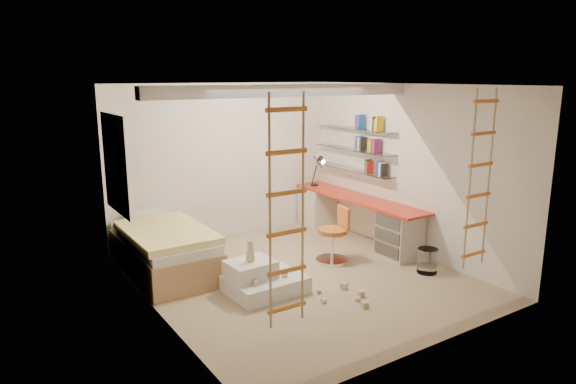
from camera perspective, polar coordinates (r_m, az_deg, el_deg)
floor at (r=7.16m, az=1.33°, el=-9.46°), size 4.50×4.50×0.00m
ceiling_beam at (r=6.88m, az=0.00°, el=11.20°), size 4.00×0.18×0.16m
window_frame at (r=7.28m, az=-18.49°, el=2.95°), size 0.06×1.15×1.35m
window_blind at (r=7.29m, az=-18.19°, el=2.98°), size 0.02×1.00×1.20m
rope_ladder_left at (r=4.58m, az=-0.14°, el=-2.34°), size 0.41×0.04×2.13m
rope_ladder_right at (r=6.42m, az=20.52°, el=1.24°), size 0.41×0.04×2.13m
waste_bin at (r=7.52m, az=15.23°, el=-7.38°), size 0.28×0.28×0.35m
desk at (r=8.67m, az=7.51°, el=-2.75°), size 0.56×2.80×0.75m
shelves at (r=8.75m, az=7.34°, el=4.73°), size 0.25×1.80×0.71m
bed at (r=7.45m, az=-13.63°, el=-6.22°), size 1.02×2.00×0.69m
task_lamp at (r=9.21m, az=3.54°, el=2.93°), size 0.14×0.36×0.57m
swivel_chair at (r=7.65m, az=5.12°, el=-5.57°), size 0.58×0.58×0.83m
play_platform at (r=6.65m, az=-2.98°, el=-9.73°), size 0.97×0.77×0.42m
toy_blocks at (r=6.53m, az=1.61°, el=-9.55°), size 1.24×1.23×0.69m
books at (r=8.73m, az=7.36°, el=5.57°), size 0.14×0.64×0.92m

